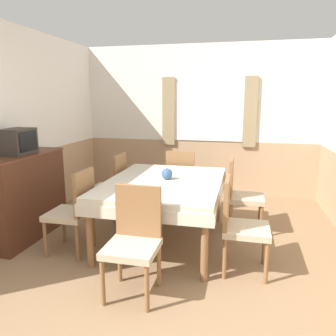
% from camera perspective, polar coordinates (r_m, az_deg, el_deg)
% --- Properties ---
extents(wall_back, '(4.47, 0.10, 2.60)m').
position_cam_1_polar(wall_back, '(5.86, 5.43, 8.25)').
color(wall_back, white).
rests_on(wall_back, ground_plane).
extents(wall_left, '(0.05, 4.41, 2.60)m').
position_cam_1_polar(wall_left, '(4.74, -24.14, 6.28)').
color(wall_left, white).
rests_on(wall_left, ground_plane).
extents(dining_table, '(1.35, 1.78, 0.75)m').
position_cam_1_polar(dining_table, '(3.86, -0.67, -3.61)').
color(dining_table, beige).
rests_on(dining_table, ground_plane).
extents(chair_head_window, '(0.44, 0.44, 0.94)m').
position_cam_1_polar(chair_head_window, '(4.93, 2.37, -1.84)').
color(chair_head_window, brown).
rests_on(chair_head_window, ground_plane).
extents(chair_left_far, '(0.44, 0.44, 0.94)m').
position_cam_1_polar(chair_left_far, '(4.65, -9.72, -2.87)').
color(chair_left_far, brown).
rests_on(chair_left_far, ground_plane).
extents(chair_right_far, '(0.44, 0.44, 0.94)m').
position_cam_1_polar(chair_right_far, '(4.30, 12.56, -4.21)').
color(chair_right_far, brown).
rests_on(chair_right_far, ground_plane).
extents(chair_left_near, '(0.44, 0.44, 0.94)m').
position_cam_1_polar(chair_left_near, '(3.74, -15.97, -6.85)').
color(chair_left_near, brown).
rests_on(chair_left_near, ground_plane).
extents(chair_head_near, '(0.44, 0.44, 0.94)m').
position_cam_1_polar(chair_head_near, '(2.91, -5.92, -11.97)').
color(chair_head_near, brown).
rests_on(chair_head_near, ground_plane).
extents(chair_right_near, '(0.44, 0.44, 0.94)m').
position_cam_1_polar(chair_right_near, '(3.30, 12.30, -9.23)').
color(chair_right_near, brown).
rests_on(chair_right_near, ground_plane).
extents(sideboard, '(0.46, 1.19, 1.04)m').
position_cam_1_polar(sideboard, '(4.38, -23.88, -4.41)').
color(sideboard, '#4C2819').
rests_on(sideboard, ground_plane).
extents(tv, '(0.29, 0.39, 0.30)m').
position_cam_1_polar(tv, '(4.24, -24.69, 4.23)').
color(tv, '#2D2823').
rests_on(tv, sideboard).
extents(vase, '(0.13, 0.13, 0.13)m').
position_cam_1_polar(vase, '(3.86, -0.19, -1.03)').
color(vase, '#335684').
rests_on(vase, dining_table).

